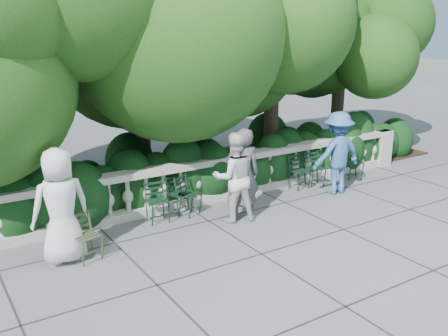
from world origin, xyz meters
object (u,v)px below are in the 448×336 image
chair_a (161,224)px  chair_weathered (93,263)px  chair_c (185,215)px  chair_f (303,190)px  person_woman_grey (243,174)px  chair_d (317,187)px  person_businessman (61,206)px  person_casual_man (234,177)px  chair_b (195,216)px  chair_e (355,180)px  person_older_blue (337,153)px

chair_a → chair_weathered: 1.92m
chair_c → chair_f: same height
chair_a → person_woman_grey: size_ratio=0.44×
chair_d → person_businessman: (-6.36, -0.65, 0.99)m
chair_a → chair_f: bearing=6.3°
chair_d → person_woman_grey: (-2.74, -0.71, 0.95)m
person_businessman → person_casual_man: (3.43, -0.03, -0.07)m
chair_b → person_businessman: size_ratio=0.42×
chair_weathered → chair_e: bearing=-7.0°
chair_a → person_businessman: bearing=-159.8°
chair_a → chair_weathered: (-1.69, -0.91, 0.00)m
chair_e → person_older_blue: (-1.14, -0.42, 0.97)m
person_businessman → person_casual_man: size_ratio=1.08×
chair_f → person_businessman: (-5.89, -0.66, 0.99)m
person_older_blue → chair_d: bearing=-80.6°
person_businessman → chair_b: bearing=-170.0°
chair_a → chair_e: size_ratio=1.00×
chair_b → person_casual_man: size_ratio=0.46×
chair_d → chair_f: 0.47m
chair_e → chair_f: bearing=-167.1°
person_businessman → person_woman_grey: person_businessman is taller
chair_a → chair_e: bearing=4.5°
chair_b → chair_weathered: same height
chair_e → chair_d: bearing=-168.8°
person_businessman → chair_weathered: bearing=134.6°
chair_b → chair_e: (4.68, -0.08, 0.00)m
chair_c → chair_weathered: bearing=-172.8°
chair_b → person_casual_man: (0.58, -0.63, 0.92)m
chair_a → chair_b: bearing=7.8°
chair_c → person_older_blue: person_older_blue is taller
chair_b → chair_weathered: bearing=176.8°
chair_a → person_older_blue: person_older_blue is taller
chair_e → chair_weathered: same height
person_businessman → chair_c: bearing=-166.7°
chair_c → person_casual_man: person_casual_man is taller
chair_e → chair_weathered: (-7.17, -0.87, 0.00)m
chair_a → chair_weathered: same height
chair_c → chair_d: bearing=-18.8°
person_woman_grey → person_casual_man: bearing=8.7°
person_businessman → person_woman_grey: size_ratio=1.04×
chair_weathered → person_older_blue: bearing=-9.6°
chair_b → chair_d: same height
person_businessman → person_woman_grey: bearing=177.2°
chair_d → person_older_blue: person_older_blue is taller
chair_c → chair_f: size_ratio=1.00×
chair_f → person_businessman: person_businessman is taller
person_businessman → chair_a: bearing=-166.6°
chair_weathered → person_casual_man: 3.22m
person_woman_grey → chair_a: bearing=-3.5°
chair_e → person_older_blue: 1.55m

